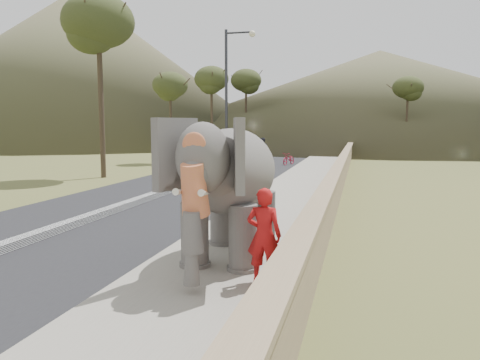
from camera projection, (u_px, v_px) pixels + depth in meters
The scene contains 12 objects.
ground at pixel (201, 295), 7.66m from camera, with size 160.00×160.00×0.00m, color olive.
road at pixel (165, 194), 18.51m from camera, with size 7.00×120.00×0.03m, color black.
median at pixel (165, 192), 18.49m from camera, with size 0.35×120.00×0.22m, color black.
walkway at pixel (290, 198), 17.26m from camera, with size 3.00×120.00×0.15m, color #9E9687.
parapet at pixel (336, 186), 16.80m from camera, with size 0.30×120.00×1.10m, color tan.
lamppost at pixel (232, 86), 26.36m from camera, with size 1.76×0.36×8.00m.
signboard at pixel (231, 144), 25.81m from camera, with size 0.60×0.08×2.40m.
hill_left at pixel (79, 67), 68.61m from camera, with size 60.00×60.00×22.00m, color brown.
hill_far at pixel (379, 96), 72.88m from camera, with size 80.00×80.00×14.00m, color brown.
elephant_and_man at pixel (232, 190), 9.23m from camera, with size 2.20×3.74×2.69m.
motorcyclist at pixel (276, 154), 31.77m from camera, with size 2.73×1.65×1.83m.
trees at pixel (343, 106), 33.98m from camera, with size 48.60×44.73×9.46m.
Camera 1 is at (2.45, -6.98, 2.79)m, focal length 35.00 mm.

